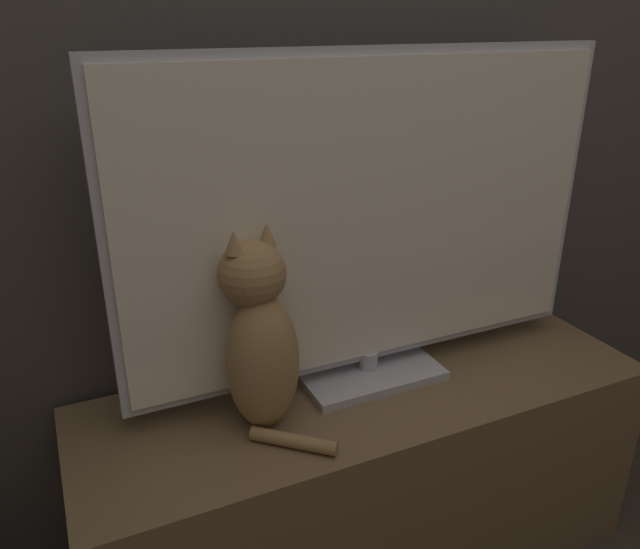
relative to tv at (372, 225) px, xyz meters
name	(u,v)px	position (x,y,z in m)	size (l,w,h in m)	color
wall_back	(321,10)	(-0.03, 0.21, 0.42)	(4.80, 0.05, 2.60)	#47423D
tv_stand	(366,477)	(-0.03, -0.06, -0.62)	(1.31, 0.43, 0.51)	brown
tv	(372,225)	(0.00, 0.00, 0.00)	(1.11, 0.20, 0.73)	#B7B7BC
cat	(260,340)	(-0.29, -0.07, -0.18)	(0.19, 0.27, 0.42)	#997547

